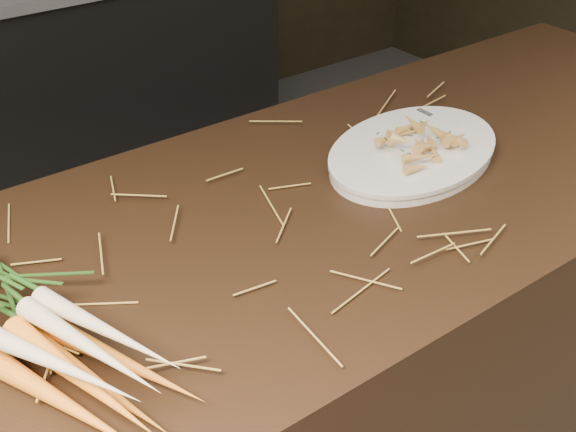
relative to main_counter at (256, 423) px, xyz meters
name	(u,v)px	position (x,y,z in m)	size (l,w,h in m)	color
main_counter	(256,423)	(0.00, 0.00, 0.00)	(2.40, 0.70, 0.90)	black
back_counter	(46,85)	(0.30, 1.88, -0.03)	(1.82, 0.62, 0.84)	black
straw_bedding	(248,225)	(0.00, 0.00, 0.46)	(1.40, 0.60, 0.02)	#B0832E
root_veg_bunch	(13,316)	(-0.38, -0.04, 0.49)	(0.28, 0.49, 0.09)	orange
serving_platter	(413,153)	(0.37, 0.01, 0.46)	(0.39, 0.26, 0.02)	white
roasted_veg_heap	(415,138)	(0.37, 0.01, 0.49)	(0.19, 0.14, 0.04)	#C17E3D
serving_fork	(458,124)	(0.51, 0.03, 0.47)	(0.01, 0.15, 0.00)	silver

